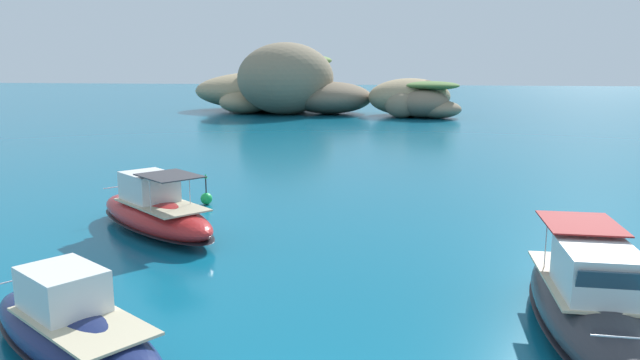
{
  "coord_description": "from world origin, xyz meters",
  "views": [
    {
      "loc": [
        1.88,
        -8.78,
        6.52
      ],
      "look_at": [
        -2.54,
        16.66,
        1.55
      ],
      "focal_mm": 33.39,
      "sensor_mm": 36.0,
      "label": 1
    }
  ],
  "objects": [
    {
      "name": "islet_large",
      "position": [
        -18.44,
        76.19,
        3.73
      ],
      "size": [
        29.91,
        27.31,
        9.63
      ],
      "color": "#9E8966",
      "rests_on": "ground"
    },
    {
      "name": "islet_small",
      "position": [
        0.9,
        70.74,
        2.25
      ],
      "size": [
        15.37,
        15.77,
        4.9
      ],
      "color": "#9E8966",
      "rests_on": "ground"
    },
    {
      "name": "motorboat_navy",
      "position": [
        -5.74,
        2.56,
        0.69
      ],
      "size": [
        6.95,
        5.5,
        2.05
      ],
      "color": "navy",
      "rests_on": "ground"
    },
    {
      "name": "motorboat_charcoal",
      "position": [
        6.01,
        5.67,
        0.8
      ],
      "size": [
        2.45,
        8.05,
        2.52
      ],
      "color": "#2D2D33",
      "rests_on": "ground"
    },
    {
      "name": "motorboat_red",
      "position": [
        -8.51,
        12.66,
        0.79
      ],
      "size": [
        7.71,
        6.8,
        2.49
      ],
      "color": "red",
      "rests_on": "ground"
    },
    {
      "name": "channel_buoy",
      "position": [
        -8.21,
        17.57,
        0.34
      ],
      "size": [
        0.56,
        0.56,
        1.48
      ],
      "color": "green",
      "rests_on": "ground"
    }
  ]
}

